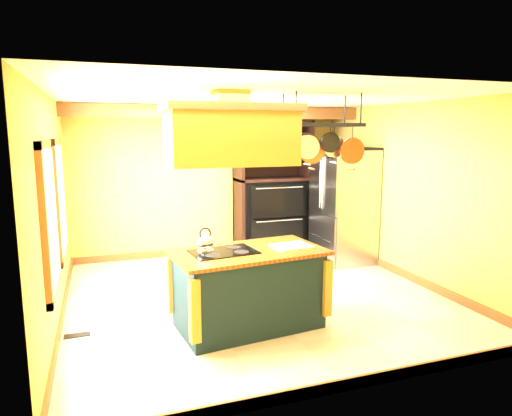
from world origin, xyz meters
TOP-DOWN VIEW (x-y plane):
  - floor at (0.00, 0.00)m, footprint 5.00×5.00m
  - ceiling at (0.00, 0.00)m, footprint 5.00×5.00m
  - wall_back at (0.00, 2.50)m, footprint 5.00×0.02m
  - wall_front at (0.00, -2.50)m, footprint 5.00×0.02m
  - wall_left at (-2.50, 0.00)m, footprint 0.02×5.00m
  - wall_right at (2.50, 0.00)m, footprint 0.02×5.00m
  - ceiling_beam at (0.00, 1.70)m, footprint 5.00×0.15m
  - window_near at (-2.47, -0.80)m, footprint 0.06×1.06m
  - window_far at (-2.47, 0.60)m, footprint 0.06×1.06m
  - kitchen_island at (-0.40, -0.90)m, footprint 1.82×1.15m
  - range_hood at (-0.60, -0.91)m, footprint 1.44×0.82m
  - pot_rack at (0.51, -0.91)m, footprint 0.99×0.45m
  - refrigerator at (2.06, 1.22)m, footprint 0.85×1.00m
  - hutch at (1.10, 2.23)m, footprint 1.40×0.63m
  - floor_register at (-2.30, -0.52)m, footprint 0.28×0.12m

SIDE VIEW (x-z plane):
  - floor at x=0.00m, z-range 0.00..0.00m
  - floor_register at x=-2.30m, z-range 0.00..0.01m
  - kitchen_island at x=-0.40m, z-range -0.09..1.02m
  - hutch at x=1.10m, z-range -0.30..2.18m
  - refrigerator at x=2.06m, z-range -0.02..1.94m
  - wall_back at x=0.00m, z-range 0.00..2.70m
  - wall_front at x=0.00m, z-range 0.00..2.70m
  - wall_left at x=-2.50m, z-range 0.00..2.70m
  - wall_right at x=2.50m, z-range 0.00..2.70m
  - window_near at x=-2.47m, z-range 0.62..2.18m
  - window_far at x=-2.47m, z-range 0.62..2.18m
  - pot_rack at x=0.51m, z-range 1.81..2.62m
  - range_hood at x=-0.60m, z-range 1.85..2.65m
  - ceiling_beam at x=0.00m, z-range 2.49..2.69m
  - ceiling at x=0.00m, z-range 2.70..2.70m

